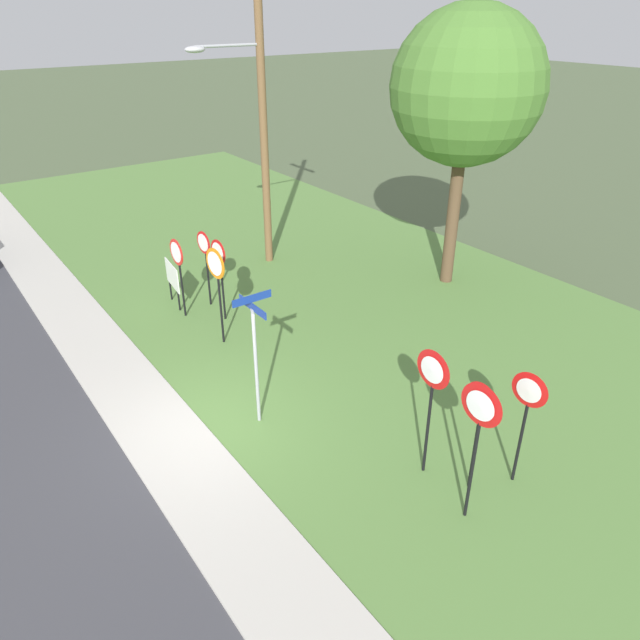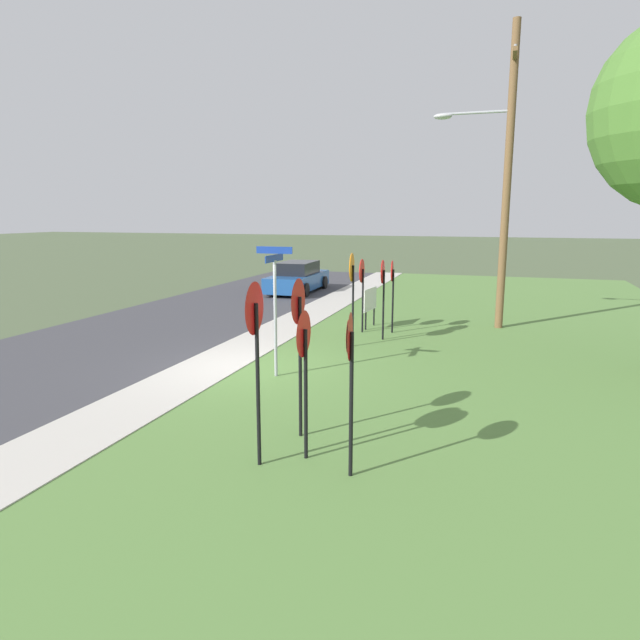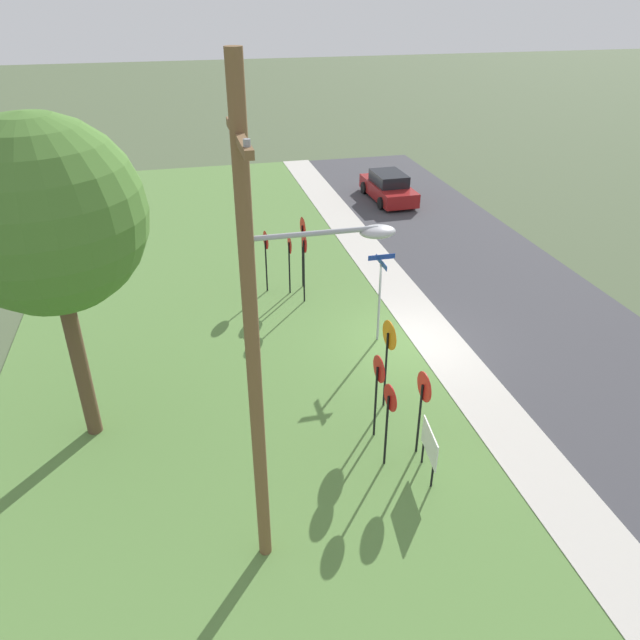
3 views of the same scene
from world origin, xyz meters
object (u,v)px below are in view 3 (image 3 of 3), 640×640
at_px(stop_sign_far_center, 389,410).
at_px(utility_pole, 262,336).
at_px(yield_sign_near_left, 290,251).
at_px(yield_sign_far_right, 266,247).
at_px(stop_sign_far_left, 378,380).
at_px(parked_sedan_distant, 388,187).
at_px(notice_board, 429,445).
at_px(yield_sign_near_right, 305,250).
at_px(street_name_post, 380,290).
at_px(stop_sign_near_left, 423,396).
at_px(oak_tree_left, 46,217).
at_px(stop_sign_near_right, 388,346).
at_px(yield_sign_far_left, 303,236).

height_order(stop_sign_far_center, utility_pole, utility_pole).
relative_size(stop_sign_far_center, yield_sign_near_left, 0.99).
xyz_separation_m(yield_sign_far_right, utility_pole, (-11.25, 1.72, 3.19)).
bearing_deg(stop_sign_far_left, parked_sedan_distant, -24.04).
height_order(notice_board, parked_sedan_distant, parked_sedan_distant).
relative_size(stop_sign_far_left, yield_sign_near_right, 0.89).
distance_m(stop_sign_far_left, yield_sign_near_left, 8.12).
xyz_separation_m(yield_sign_far_right, street_name_post, (-4.14, -2.76, 0.03)).
relative_size(yield_sign_far_right, notice_board, 1.82).
bearing_deg(yield_sign_near_left, stop_sign_far_center, -178.82).
xyz_separation_m(stop_sign_near_left, yield_sign_far_right, (9.25, 2.07, 0.08)).
distance_m(yield_sign_far_right, oak_tree_left, 9.43).
bearing_deg(parked_sedan_distant, utility_pole, 153.70).
xyz_separation_m(stop_sign_near_right, yield_sign_far_right, (7.38, 1.89, -0.16)).
relative_size(stop_sign_near_left, oak_tree_left, 0.29).
bearing_deg(stop_sign_near_left, street_name_post, -9.83).
distance_m(yield_sign_near_right, notice_board, 9.01).
bearing_deg(yield_sign_near_left, stop_sign_near_right, -172.44).
bearing_deg(stop_sign_far_left, notice_board, -159.69).
height_order(stop_sign_far_center, oak_tree_left, oak_tree_left).
relative_size(street_name_post, parked_sedan_distant, 0.67).
bearing_deg(yield_sign_far_left, yield_sign_near_left, 121.82).
bearing_deg(yield_sign_far_right, yield_sign_near_right, -142.77).
bearing_deg(parked_sedan_distant, yield_sign_near_left, 142.12).
distance_m(stop_sign_near_left, parked_sedan_distant, 19.08).
height_order(stop_sign_near_right, yield_sign_far_left, yield_sign_far_left).
relative_size(yield_sign_far_right, street_name_post, 0.80).
height_order(oak_tree_left, parked_sedan_distant, oak_tree_left).
distance_m(stop_sign_near_left, yield_sign_far_left, 9.35).
xyz_separation_m(yield_sign_near_left, parked_sedan_distant, (9.32, -6.88, -1.02)).
bearing_deg(yield_sign_near_right, parked_sedan_distant, -35.17).
distance_m(stop_sign_far_center, notice_board, 1.20).
height_order(yield_sign_far_left, oak_tree_left, oak_tree_left).
relative_size(yield_sign_near_right, utility_pole, 0.28).
bearing_deg(stop_sign_far_left, yield_sign_near_right, -2.75).
bearing_deg(yield_sign_near_left, utility_pole, 165.59).
relative_size(stop_sign_near_right, yield_sign_far_left, 0.96).
bearing_deg(yield_sign_near_right, stop_sign_far_center, 178.25).
xyz_separation_m(yield_sign_near_right, street_name_post, (-3.03, -1.64, -0.20)).
height_order(stop_sign_far_left, oak_tree_left, oak_tree_left).
bearing_deg(parked_sedan_distant, yield_sign_far_right, 138.12).
distance_m(yield_sign_near_left, yield_sign_far_left, 0.78).
bearing_deg(yield_sign_far_right, yield_sign_near_left, -122.40).
relative_size(yield_sign_far_left, street_name_post, 0.93).
distance_m(stop_sign_far_center, yield_sign_far_left, 9.54).
distance_m(utility_pole, parked_sedan_distant, 22.70).
relative_size(stop_sign_near_left, yield_sign_far_left, 0.84).
height_order(stop_sign_near_left, street_name_post, street_name_post).
distance_m(notice_board, parked_sedan_distant, 19.82).
bearing_deg(yield_sign_near_right, stop_sign_near_left, -175.63).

